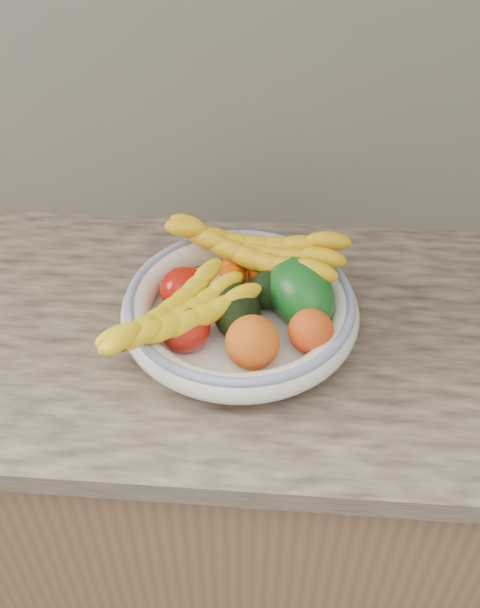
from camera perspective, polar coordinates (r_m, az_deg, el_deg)
name	(u,v)px	position (r m, az deg, el deg)	size (l,w,h in m)	color
kitchen_counter	(241,468)	(1.49, 0.08, -13.65)	(2.44, 0.66, 1.40)	brown
fruit_bowl	(240,309)	(1.11, 0.00, -0.44)	(0.39, 0.39, 0.08)	white
clementine_back_left	(234,267)	(1.18, -0.47, 3.16)	(0.05, 0.05, 0.04)	#FF5905
clementine_back_right	(264,273)	(1.17, 2.02, 2.65)	(0.06, 0.06, 0.05)	#FB5105
clementine_back_mid	(233,276)	(1.16, -0.59, 2.34)	(0.05, 0.05, 0.04)	#F55C05
tomato_left	(184,289)	(1.13, -4.73, 1.26)	(0.08, 0.08, 0.07)	#A11007
tomato_near_left	(185,329)	(1.06, -4.64, -2.08)	(0.08, 0.08, 0.07)	#B41910
avocado_center	(237,311)	(1.08, -0.27, -0.57)	(0.08, 0.11, 0.08)	black
avocado_right	(274,288)	(1.13, 2.91, 1.39)	(0.07, 0.10, 0.07)	black
green_mango	(300,293)	(1.10, 5.07, 0.95)	(0.09, 0.15, 0.10)	#0E4E16
peach_front	(252,342)	(1.03, 1.06, -3.22)	(0.08, 0.08, 0.08)	orange
peach_right	(311,331)	(1.05, 5.98, -2.27)	(0.07, 0.07, 0.07)	orange
banana_bunch_back	(253,254)	(1.16, 1.10, 4.25)	(0.34, 0.12, 0.09)	yellow
banana_bunch_front	(176,319)	(1.05, -5.38, -1.30)	(0.30, 0.12, 0.08)	yellow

